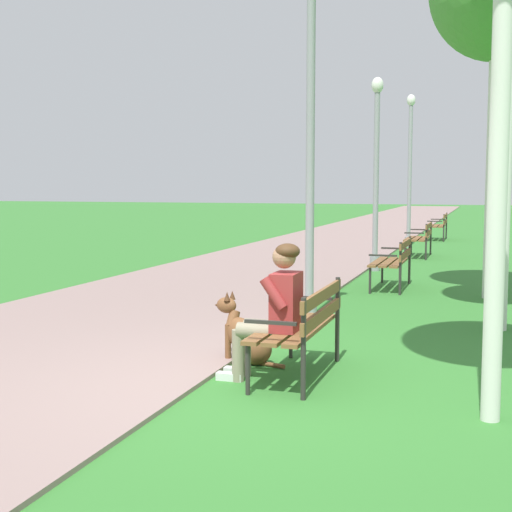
# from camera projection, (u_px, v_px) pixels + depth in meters

# --- Properties ---
(ground_plane) EXTENTS (120.00, 120.00, 0.00)m
(ground_plane) POSITION_uv_depth(u_px,v_px,m) (240.00, 391.00, 6.25)
(ground_plane) COLOR #33752D
(paved_path) EXTENTS (4.36, 60.00, 0.04)m
(paved_path) POSITION_uv_depth(u_px,v_px,m) (374.00, 227.00, 29.75)
(paved_path) COLOR gray
(paved_path) RESTS_ON ground
(park_bench_near) EXTENTS (0.55, 1.50, 0.85)m
(park_bench_near) POSITION_uv_depth(u_px,v_px,m) (303.00, 322.00, 6.64)
(park_bench_near) COLOR brown
(park_bench_near) RESTS_ON ground
(park_bench_mid) EXTENTS (0.55, 1.50, 0.85)m
(park_bench_mid) POSITION_uv_depth(u_px,v_px,m) (394.00, 259.00, 12.31)
(park_bench_mid) COLOR brown
(park_bench_mid) RESTS_ON ground
(park_bench_far) EXTENTS (0.55, 1.50, 0.85)m
(park_bench_far) POSITION_uv_depth(u_px,v_px,m) (421.00, 236.00, 17.69)
(park_bench_far) COLOR brown
(park_bench_far) RESTS_ON ground
(park_bench_furthest) EXTENTS (0.55, 1.50, 0.85)m
(park_bench_furthest) POSITION_uv_depth(u_px,v_px,m) (439.00, 224.00, 23.13)
(park_bench_furthest) COLOR brown
(park_bench_furthest) RESTS_ON ground
(person_seated_on_near_bench) EXTENTS (0.74, 0.49, 1.25)m
(person_seated_on_near_bench) POSITION_uv_depth(u_px,v_px,m) (274.00, 307.00, 6.49)
(person_seated_on_near_bench) COLOR gray
(person_seated_on_near_bench) RESTS_ON ground
(dog_brown) EXTENTS (0.82, 0.40, 0.71)m
(dog_brown) POSITION_uv_depth(u_px,v_px,m) (246.00, 337.00, 7.19)
(dog_brown) COLOR brown
(dog_brown) RESTS_ON ground
(lamp_post_near) EXTENTS (0.24, 0.24, 4.48)m
(lamp_post_near) POSITION_uv_depth(u_px,v_px,m) (310.00, 141.00, 9.26)
(lamp_post_near) COLOR gray
(lamp_post_near) RESTS_ON ground
(lamp_post_mid) EXTENTS (0.24, 0.24, 3.91)m
(lamp_post_mid) POSITION_uv_depth(u_px,v_px,m) (376.00, 172.00, 14.71)
(lamp_post_mid) COLOR gray
(lamp_post_mid) RESTS_ON ground
(lamp_post_far) EXTENTS (0.24, 0.24, 4.26)m
(lamp_post_far) POSITION_uv_depth(u_px,v_px,m) (410.00, 169.00, 20.38)
(lamp_post_far) COLOR gray
(lamp_post_far) RESTS_ON ground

